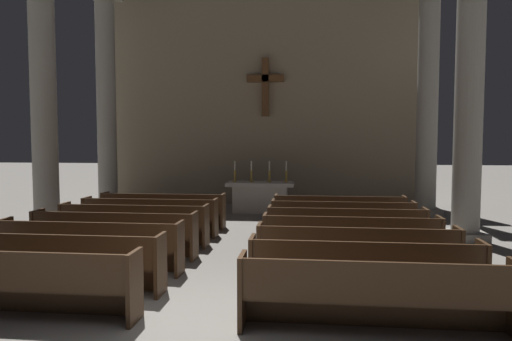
{
  "coord_description": "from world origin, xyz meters",
  "views": [
    {
      "loc": [
        1.52,
        -5.79,
        2.4
      ],
      "look_at": [
        0.0,
        8.07,
        1.47
      ],
      "focal_mm": 32.68,
      "sensor_mm": 36.0,
      "label": 1
    }
  ],
  "objects_px": {
    "pew_left_row_1": "(15,283)",
    "candlestick_outer_right": "(286,176)",
    "pew_right_row_2": "(364,271)",
    "pew_right_row_5": "(346,229)",
    "pew_left_row_2": "(58,262)",
    "altar": "(260,196)",
    "pew_right_row_4": "(351,240)",
    "candlestick_inner_right": "(269,175)",
    "pew_left_row_7": "(163,210)",
    "pew_right_row_1": "(375,296)",
    "pew_left_row_6": "(150,217)",
    "pew_right_row_7": "(339,213)",
    "pew_left_row_5": "(134,225)",
    "pew_left_row_4": "(114,234)",
    "candlestick_inner_left": "(251,175)",
    "pew_left_row_3": "(90,246)",
    "column_right_second": "(469,90)",
    "column_left_third": "(106,105)",
    "pew_right_row_6": "(342,220)",
    "pew_right_row_3": "(357,253)",
    "column_right_third": "(428,103)",
    "candlestick_outer_left": "(235,175)",
    "column_left_second": "(43,94)"
  },
  "relations": [
    {
      "from": "pew_left_row_6",
      "to": "candlestick_inner_right",
      "type": "bearing_deg",
      "value": 56.48
    },
    {
      "from": "candlestick_inner_right",
      "to": "candlestick_outer_right",
      "type": "relative_size",
      "value": 1.0
    },
    {
      "from": "column_left_third",
      "to": "column_right_third",
      "type": "xyz_separation_m",
      "value": [
        10.61,
        0.0,
        0.0
      ]
    },
    {
      "from": "pew_left_row_2",
      "to": "pew_left_row_3",
      "type": "xyz_separation_m",
      "value": [
        0.0,
        1.08,
        0.0
      ]
    },
    {
      "from": "pew_right_row_4",
      "to": "pew_left_row_1",
      "type": "bearing_deg",
      "value": -145.67
    },
    {
      "from": "pew_left_row_4",
      "to": "column_right_third",
      "type": "relative_size",
      "value": 0.46
    },
    {
      "from": "pew_right_row_3",
      "to": "candlestick_outer_right",
      "type": "distance_m",
      "value": 7.46
    },
    {
      "from": "pew_right_row_4",
      "to": "pew_left_row_3",
      "type": "bearing_deg",
      "value": -167.17
    },
    {
      "from": "pew_left_row_4",
      "to": "candlestick_outer_right",
      "type": "distance_m",
      "value": 7.01
    },
    {
      "from": "pew_left_row_4",
      "to": "candlestick_outer_left",
      "type": "distance_m",
      "value": 6.41
    },
    {
      "from": "pew_right_row_4",
      "to": "pew_right_row_3",
      "type": "bearing_deg",
      "value": -90.0
    },
    {
      "from": "pew_left_row_4",
      "to": "pew_left_row_2",
      "type": "bearing_deg",
      "value": -90.0
    },
    {
      "from": "pew_left_row_7",
      "to": "pew_right_row_4",
      "type": "relative_size",
      "value": 1.0
    },
    {
      "from": "pew_left_row_1",
      "to": "pew_right_row_2",
      "type": "bearing_deg",
      "value": 12.83
    },
    {
      "from": "pew_left_row_3",
      "to": "pew_right_row_4",
      "type": "xyz_separation_m",
      "value": [
        4.74,
        1.08,
        0.0
      ]
    },
    {
      "from": "pew_left_row_1",
      "to": "pew_left_row_3",
      "type": "relative_size",
      "value": 1.0
    },
    {
      "from": "candlestick_inner_right",
      "to": "pew_left_row_5",
      "type": "bearing_deg",
      "value": -117.59
    },
    {
      "from": "pew_right_row_3",
      "to": "altar",
      "type": "distance_m",
      "value": 7.64
    },
    {
      "from": "pew_left_row_1",
      "to": "pew_left_row_3",
      "type": "xyz_separation_m",
      "value": [
        0.0,
        2.16,
        0.0
      ]
    },
    {
      "from": "pew_right_row_2",
      "to": "altar",
      "type": "height_order",
      "value": "altar"
    },
    {
      "from": "pew_left_row_5",
      "to": "candlestick_outer_left",
      "type": "relative_size",
      "value": 4.91
    },
    {
      "from": "pew_right_row_5",
      "to": "pew_left_row_5",
      "type": "bearing_deg",
      "value": 180.0
    },
    {
      "from": "pew_left_row_1",
      "to": "pew_left_row_5",
      "type": "bearing_deg",
      "value": 90.0
    },
    {
      "from": "pew_left_row_3",
      "to": "pew_right_row_1",
      "type": "relative_size",
      "value": 1.0
    },
    {
      "from": "pew_right_row_3",
      "to": "candlestick_outer_right",
      "type": "height_order",
      "value": "candlestick_outer_right"
    },
    {
      "from": "column_left_second",
      "to": "column_right_third",
      "type": "height_order",
      "value": "same"
    },
    {
      "from": "pew_left_row_2",
      "to": "altar",
      "type": "xyz_separation_m",
      "value": [
        2.37,
        8.34,
        0.06
      ]
    },
    {
      "from": "pew_left_row_6",
      "to": "altar",
      "type": "relative_size",
      "value": 1.53
    },
    {
      "from": "pew_left_row_4",
      "to": "candlestick_inner_left",
      "type": "relative_size",
      "value": 4.91
    },
    {
      "from": "pew_right_row_2",
      "to": "pew_right_row_6",
      "type": "height_order",
      "value": "same"
    },
    {
      "from": "candlestick_outer_left",
      "to": "altar",
      "type": "bearing_deg",
      "value": 0.0
    },
    {
      "from": "pew_left_row_1",
      "to": "candlestick_outer_right",
      "type": "height_order",
      "value": "candlestick_outer_right"
    },
    {
      "from": "pew_left_row_3",
      "to": "column_left_third",
      "type": "distance_m",
      "value": 8.56
    },
    {
      "from": "altar",
      "to": "pew_right_row_2",
      "type": "bearing_deg",
      "value": -74.15
    },
    {
      "from": "pew_right_row_1",
      "to": "candlestick_inner_left",
      "type": "distance_m",
      "value": 9.82
    },
    {
      "from": "pew_right_row_7",
      "to": "candlestick_inner_left",
      "type": "distance_m",
      "value": 4.05
    },
    {
      "from": "pew_left_row_1",
      "to": "pew_right_row_4",
      "type": "distance_m",
      "value": 5.74
    },
    {
      "from": "pew_right_row_6",
      "to": "pew_right_row_2",
      "type": "bearing_deg",
      "value": -90.0
    },
    {
      "from": "pew_left_row_7",
      "to": "pew_right_row_1",
      "type": "relative_size",
      "value": 1.0
    },
    {
      "from": "candlestick_outer_left",
      "to": "column_right_third",
      "type": "bearing_deg",
      "value": 1.51
    },
    {
      "from": "pew_right_row_2",
      "to": "pew_right_row_4",
      "type": "xyz_separation_m",
      "value": [
        0.0,
        2.16,
        0.0
      ]
    },
    {
      "from": "pew_left_row_6",
      "to": "pew_right_row_7",
      "type": "xyz_separation_m",
      "value": [
        4.74,
        1.08,
        0.0
      ]
    },
    {
      "from": "pew_right_row_2",
      "to": "pew_right_row_5",
      "type": "distance_m",
      "value": 3.24
    },
    {
      "from": "pew_left_row_1",
      "to": "column_right_second",
      "type": "height_order",
      "value": "column_right_second"
    },
    {
      "from": "column_right_third",
      "to": "candlestick_inner_right",
      "type": "distance_m",
      "value": 5.53
    },
    {
      "from": "pew_left_row_7",
      "to": "pew_right_row_3",
      "type": "height_order",
      "value": "same"
    },
    {
      "from": "pew_left_row_5",
      "to": "pew_left_row_7",
      "type": "xyz_separation_m",
      "value": [
        0.0,
        2.16,
        0.0
      ]
    },
    {
      "from": "pew_right_row_6",
      "to": "candlestick_inner_right",
      "type": "height_order",
      "value": "candlestick_inner_right"
    },
    {
      "from": "pew_right_row_4",
      "to": "candlestick_inner_right",
      "type": "relative_size",
      "value": 4.91
    },
    {
      "from": "pew_left_row_1",
      "to": "pew_right_row_5",
      "type": "distance_m",
      "value": 6.41
    }
  ]
}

